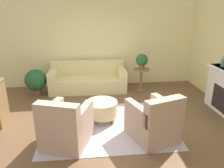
# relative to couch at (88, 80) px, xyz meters

# --- Properties ---
(ground_plane) EXTENTS (16.00, 16.00, 0.00)m
(ground_plane) POSITION_rel_couch_xyz_m (0.40, -2.24, -0.31)
(ground_plane) COLOR brown
(wall_back) EXTENTS (9.44, 0.12, 2.80)m
(wall_back) POSITION_rel_couch_xyz_m (0.40, 0.54, 1.09)
(wall_back) COLOR beige
(wall_back) RESTS_ON ground_plane
(rug) EXTENTS (2.72, 2.13, 0.01)m
(rug) POSITION_rel_couch_xyz_m (0.40, -2.24, -0.31)
(rug) COLOR #BCB2C1
(rug) RESTS_ON ground_plane
(couch) EXTENTS (2.27, 0.88, 0.87)m
(couch) POSITION_rel_couch_xyz_m (0.00, 0.00, 0.00)
(couch) COLOR beige
(couch) RESTS_ON ground_plane
(armchair_left) EXTENTS (0.99, 1.07, 0.94)m
(armchair_left) POSITION_rel_couch_xyz_m (-0.41, -2.85, 0.05)
(armchair_left) COLOR tan
(armchair_left) RESTS_ON rug
(armchair_right) EXTENTS (0.99, 1.07, 0.94)m
(armchair_right) POSITION_rel_couch_xyz_m (1.22, -2.85, 0.05)
(armchair_right) COLOR tan
(armchair_right) RESTS_ON rug
(ottoman_table) EXTENTS (0.69, 0.69, 0.45)m
(ottoman_table) POSITION_rel_couch_xyz_m (0.30, -2.01, -0.02)
(ottoman_table) COLOR beige
(ottoman_table) RESTS_ON rug
(side_table) EXTENTS (0.49, 0.49, 0.70)m
(side_table) POSITION_rel_couch_xyz_m (1.59, -0.28, 0.15)
(side_table) COLOR olive
(side_table) RESTS_ON ground_plane
(vase_mantel_near) EXTENTS (0.15, 0.15, 0.25)m
(vase_mantel_near) POSITION_rel_couch_xyz_m (3.26, -1.64, 0.85)
(vase_mantel_near) COLOR #477066
(vase_mantel_near) RESTS_ON fireplace
(potted_plant_on_side_table) EXTENTS (0.36, 0.36, 0.45)m
(potted_plant_on_side_table) POSITION_rel_couch_xyz_m (1.59, -0.28, 0.64)
(potted_plant_on_side_table) COLOR brown
(potted_plant_on_side_table) RESTS_ON side_table
(potted_plant_floor) EXTENTS (0.62, 0.62, 0.76)m
(potted_plant_floor) POSITION_rel_couch_xyz_m (-1.49, -0.26, 0.12)
(potted_plant_floor) COLOR brown
(potted_plant_floor) RESTS_ON ground_plane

